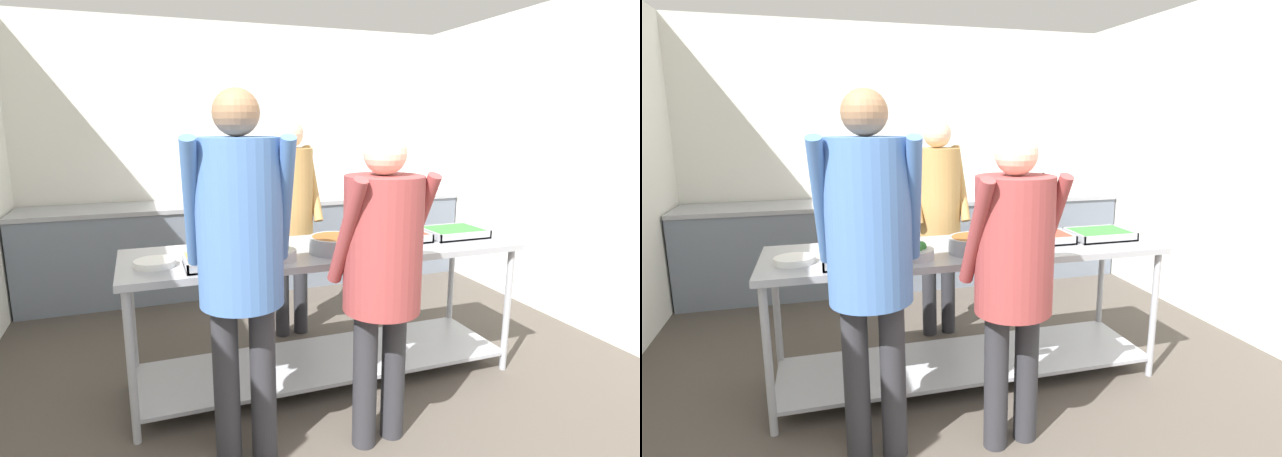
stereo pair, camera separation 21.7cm
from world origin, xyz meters
TOP-DOWN VIEW (x-y plane):
  - wall_rear at (0.00, 4.36)m, footprint 4.54×0.06m
  - wall_right at (2.24, 2.18)m, footprint 0.06×4.48m
  - back_counter at (-0.00, 3.99)m, footprint 4.38×0.65m
  - serving_counter at (-0.02, 1.91)m, footprint 2.46×0.74m
  - plate_stack at (-1.05, 1.83)m, footprint 0.23×0.23m
  - serving_tray_vegetables at (-0.71, 1.73)m, footprint 0.38×0.30m
  - broccoli_bowl at (-0.38, 1.73)m, footprint 0.21×0.21m
  - sauce_pan at (-0.01, 1.78)m, footprint 0.45×0.31m
  - serving_tray_greens at (0.47, 1.91)m, footprint 0.43×0.28m
  - serving_tray_roast at (0.92, 1.91)m, footprint 0.40×0.31m
  - guest_serving_left at (-0.68, 1.27)m, footprint 0.52×0.39m
  - guest_serving_right at (0.01, 1.19)m, footprint 0.52×0.39m
  - cook_behind_counter at (-0.03, 2.66)m, footprint 0.46×0.35m
  - water_bottle at (1.46, 3.97)m, footprint 0.07×0.07m

SIDE VIEW (x-z plane):
  - back_counter at x=0.00m, z-range 0.00..0.89m
  - serving_counter at x=-0.02m, z-range 0.16..1.05m
  - plate_stack at x=-1.05m, z-range 0.89..0.93m
  - serving_tray_vegetables at x=-0.71m, z-range 0.89..0.94m
  - serving_tray_greens at x=0.47m, z-range 0.89..0.94m
  - serving_tray_roast at x=0.92m, z-range 0.89..0.94m
  - broccoli_bowl at x=-0.38m, z-range 0.88..0.98m
  - sauce_pan at x=-0.01m, z-range 0.89..0.99m
  - guest_serving_right at x=0.01m, z-range 0.18..1.80m
  - water_bottle at x=1.46m, z-range 0.88..1.12m
  - cook_behind_counter at x=-0.03m, z-range 0.20..1.89m
  - guest_serving_left at x=-0.68m, z-range 0.21..2.02m
  - wall_rear at x=0.00m, z-range 0.00..2.65m
  - wall_right at x=2.24m, z-range 0.00..2.65m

